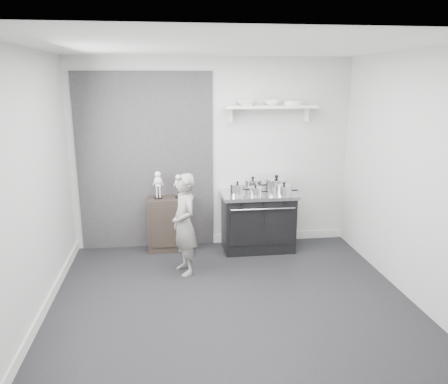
% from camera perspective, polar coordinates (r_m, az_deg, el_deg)
% --- Properties ---
extents(ground, '(4.00, 4.00, 0.00)m').
position_cam_1_polar(ground, '(5.03, 0.86, -13.92)').
color(ground, black).
rests_on(ground, ground).
extents(room_shell, '(4.02, 3.62, 2.71)m').
position_cam_1_polar(room_shell, '(4.62, -0.43, 5.11)').
color(room_shell, '#BCBCB9').
rests_on(room_shell, ground).
extents(wall_shelf, '(1.30, 0.26, 0.24)m').
position_cam_1_polar(wall_shelf, '(6.23, 6.08, 10.92)').
color(wall_shelf, silver).
rests_on(wall_shelf, room_shell).
extents(stove, '(1.05, 0.65, 0.84)m').
position_cam_1_polar(stove, '(6.30, 4.44, -3.74)').
color(stove, black).
rests_on(stove, ground).
extents(side_cabinet, '(0.59, 0.34, 0.77)m').
position_cam_1_polar(side_cabinet, '(6.31, -7.22, -4.15)').
color(side_cabinet, black).
rests_on(side_cabinet, ground).
extents(child, '(0.44, 0.54, 1.28)m').
position_cam_1_polar(child, '(5.46, -5.18, -4.24)').
color(child, gray).
rests_on(child, ground).
extents(pot_front_left, '(0.29, 0.21, 0.20)m').
position_cam_1_polar(pot_front_left, '(6.02, 1.76, 0.36)').
color(pot_front_left, silver).
rests_on(pot_front_left, stove).
extents(pot_back_left, '(0.34, 0.25, 0.20)m').
position_cam_1_polar(pot_back_left, '(6.28, 3.77, 0.94)').
color(pot_back_left, silver).
rests_on(pot_back_left, stove).
extents(pot_back_right, '(0.41, 0.32, 0.23)m').
position_cam_1_polar(pot_back_right, '(6.32, 6.84, 1.01)').
color(pot_back_right, silver).
rests_on(pot_back_right, stove).
extents(pot_front_right, '(0.31, 0.23, 0.19)m').
position_cam_1_polar(pot_front_right, '(6.06, 7.83, 0.26)').
color(pot_front_right, silver).
rests_on(pot_front_right, stove).
extents(pot_front_center, '(0.28, 0.19, 0.15)m').
position_cam_1_polar(pot_front_center, '(6.02, 4.15, 0.11)').
color(pot_front_center, silver).
rests_on(pot_front_center, stove).
extents(skeleton_full, '(0.13, 0.08, 0.45)m').
position_cam_1_polar(skeleton_full, '(6.14, -8.62, 1.19)').
color(skeleton_full, white).
rests_on(skeleton_full, side_cabinet).
extents(skeleton_torso, '(0.11, 0.07, 0.38)m').
position_cam_1_polar(skeleton_torso, '(6.15, -6.00, 0.99)').
color(skeleton_torso, white).
rests_on(skeleton_torso, side_cabinet).
extents(bowl_large, '(0.28, 0.28, 0.07)m').
position_cam_1_polar(bowl_large, '(6.15, 2.92, 11.55)').
color(bowl_large, white).
rests_on(bowl_large, wall_shelf).
extents(bowl_small, '(0.22, 0.22, 0.07)m').
position_cam_1_polar(bowl_small, '(6.22, 6.30, 11.52)').
color(bowl_small, white).
rests_on(bowl_small, wall_shelf).
extents(plate_stack, '(0.28, 0.28, 0.06)m').
position_cam_1_polar(plate_stack, '(6.30, 9.06, 11.43)').
color(plate_stack, silver).
rests_on(plate_stack, wall_shelf).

